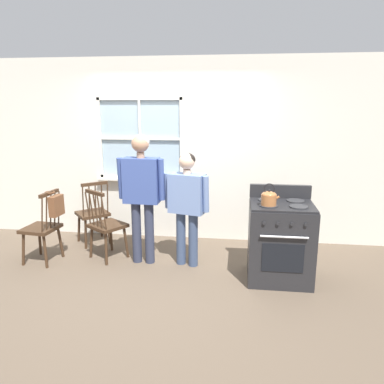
% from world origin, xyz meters
% --- Properties ---
extents(ground_plane, '(16.00, 16.00, 0.00)m').
position_xyz_m(ground_plane, '(0.00, 0.00, 0.00)').
color(ground_plane, brown).
extents(wall_back, '(6.40, 0.16, 2.70)m').
position_xyz_m(wall_back, '(0.04, 1.40, 1.34)').
color(wall_back, silver).
rests_on(wall_back, ground_plane).
extents(chair_by_window, '(0.44, 0.46, 0.96)m').
position_xyz_m(chair_by_window, '(-1.59, 0.23, 0.45)').
color(chair_by_window, '#3D2819').
rests_on(chair_by_window, ground_plane).
extents(chair_near_wall, '(0.58, 0.58, 0.96)m').
position_xyz_m(chair_near_wall, '(-1.19, 0.95, 0.45)').
color(chair_near_wall, '#3D2819').
rests_on(chair_near_wall, ground_plane).
extents(chair_center_cluster, '(0.57, 0.57, 0.96)m').
position_xyz_m(chair_center_cluster, '(-0.80, 0.44, 0.45)').
color(chair_center_cluster, '#3D2819').
rests_on(chair_center_cluster, ground_plane).
extents(person_elderly_left, '(0.60, 0.24, 1.67)m').
position_xyz_m(person_elderly_left, '(-0.28, 0.37, 1.03)').
color(person_elderly_left, '#2D3347').
rests_on(person_elderly_left, ground_plane).
extents(person_teen_center, '(0.60, 0.32, 1.45)m').
position_xyz_m(person_teen_center, '(0.30, 0.37, 0.88)').
color(person_teen_center, '#384766').
rests_on(person_teen_center, ground_plane).
extents(stove, '(0.73, 0.68, 1.08)m').
position_xyz_m(stove, '(1.44, 0.11, 0.47)').
color(stove, '#232326').
rests_on(stove, ground_plane).
extents(kettle, '(0.21, 0.17, 0.25)m').
position_xyz_m(kettle, '(1.27, -0.02, 1.02)').
color(kettle, '#A86638').
rests_on(kettle, stove).
extents(potted_plant, '(0.15, 0.15, 0.26)m').
position_xyz_m(potted_plant, '(-0.76, 1.31, 1.00)').
color(potted_plant, beige).
rests_on(potted_plant, wall_back).
extents(handbag, '(0.20, 0.23, 0.31)m').
position_xyz_m(handbag, '(-1.36, 0.20, 0.78)').
color(handbag, brown).
rests_on(handbag, chair_by_window).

